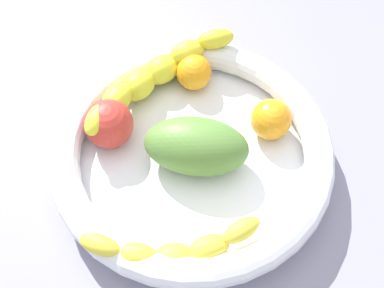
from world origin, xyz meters
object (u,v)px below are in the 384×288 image
banana_draped_left (172,250)px  tomato_red (109,124)px  banana_draped_right (153,76)px  mango_green (197,146)px  orange_mid_left (194,72)px  fruit_bowl (192,152)px  orange_front (271,119)px

banana_draped_left → tomato_red: 18.77cm
banana_draped_left → banana_draped_right: (-20.32, 13.84, 0.92)cm
mango_green → orange_mid_left: bearing=140.0°
banana_draped_left → banana_draped_right: 24.60cm
fruit_bowl → tomato_red: (-9.33, -6.11, 2.26)cm
banana_draped_left → fruit_bowl: bearing=129.5°
mango_green → tomato_red: mango_green is taller
fruit_bowl → banana_draped_left: bearing=-50.5°
banana_draped_right → orange_mid_left: bearing=64.9°
orange_mid_left → fruit_bowl: bearing=-42.8°
orange_front → banana_draped_right: bearing=-154.4°
banana_draped_right → mango_green: size_ratio=2.00×
orange_front → tomato_red: (-13.19, -16.53, 0.51)cm
orange_mid_left → mango_green: size_ratio=0.38×
banana_draped_right → fruit_bowl: bearing=-15.1°
orange_front → tomato_red: size_ratio=0.84×
orange_mid_left → tomato_red: bearing=-91.2°
banana_draped_left → mango_green: (-8.05, 10.83, 0.79)cm
banana_draped_right → orange_mid_left: size_ratio=5.21×
banana_draped_right → tomato_red: size_ratio=4.09×
orange_front → tomato_red: tomato_red is taller
banana_draped_left → orange_front: (-4.99, 21.17, 0.07)cm
orange_mid_left → mango_green: bearing=-40.0°
banana_draped_left → banana_draped_right: banana_draped_right is taller
tomato_red → banana_draped_right: bearing=103.1°
fruit_bowl → banana_draped_right: size_ratio=1.37×
banana_draped_left → mango_green: size_ratio=1.34×
orange_mid_left → orange_front: bearing=9.2°
fruit_bowl → orange_front: orange_front is taller
orange_mid_left → banana_draped_left: bearing=-46.9°
fruit_bowl → orange_front: size_ratio=6.68×
mango_green → tomato_red: bearing=-148.5°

